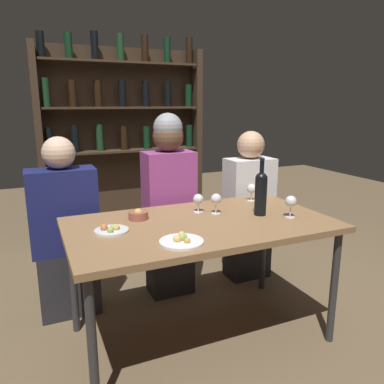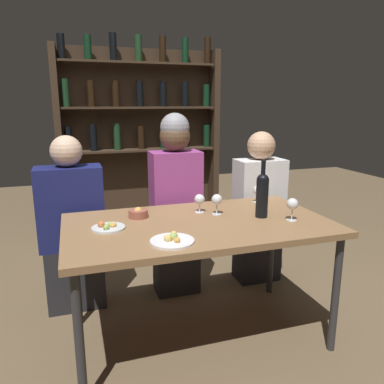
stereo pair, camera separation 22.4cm
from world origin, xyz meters
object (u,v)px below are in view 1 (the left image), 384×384
Objects in this scene: food_plate_0 at (111,230)px; seated_person_center at (169,206)px; wine_glass_0 at (291,202)px; snack_bowl at (138,215)px; seated_person_left at (65,234)px; wine_glass_2 at (216,200)px; wine_glass_1 at (252,189)px; wine_bottle at (261,191)px; seated_person_right at (248,210)px; wine_glass_3 at (198,200)px; food_plate_1 at (181,241)px.

seated_person_center is (0.54, 0.57, -0.08)m from food_plate_0.
seated_person_center reaches higher than wine_glass_0.
food_plate_0 is 1.58× the size of snack_bowl.
seated_person_left is (-1.23, 0.74, -0.27)m from wine_glass_0.
wine_glass_2 is 0.10× the size of seated_person_center.
snack_bowl is at bearing -173.48° from wine_glass_1.
wine_bottle is 1.91× the size of food_plate_0.
wine_glass_2 is 0.48m from snack_bowl.
wine_bottle is 0.92m from food_plate_0.
food_plate_0 is 0.15× the size of seated_person_left.
seated_person_center is at bearing 120.35° from wine_bottle.
seated_person_left is 1.01× the size of seated_person_right.
wine_glass_0 is 0.43m from wine_glass_1.
wine_glass_2 is 0.53m from seated_person_center.
wine_glass_1 is 0.67× the size of food_plate_0.
wine_glass_3 is (-0.09, 0.07, -0.01)m from wine_glass_2.
wine_glass_1 is 1.30m from seated_person_left.
food_plate_0 is 0.63m from seated_person_left.
food_plate_0 is at bearing 170.43° from wine_glass_0.
wine_glass_3 is at bearing 14.41° from food_plate_0.
food_plate_0 is at bearing -155.01° from seated_person_right.
seated_person_left is at bearing 148.86° from wine_glass_0.
seated_person_right reaches higher than snack_bowl.
seated_person_center is at bearing 73.55° from food_plate_1.
seated_person_right is at bearing 33.24° from wine_glass_3.
wine_glass_3 is 0.80m from seated_person_right.
seated_person_right reaches higher than food_plate_0.
wine_glass_2 reaches higher than wine_glass_1.
wine_glass_2 is 0.11× the size of seated_person_left.
food_plate_0 is at bearing -173.63° from wine_glass_2.
seated_person_left is (-0.86, 0.49, -0.26)m from wine_glass_2.
wine_glass_3 reaches higher than food_plate_0.
wine_bottle reaches higher than wine_glass_1.
seated_person_center is (0.34, 0.41, -0.09)m from snack_bowl.
food_plate_0 is 0.25m from snack_bowl.
wine_bottle is 2.96× the size of wine_glass_3.
wine_glass_1 is at bearing -120.04° from seated_person_right.
seated_person_center is at bearing 123.84° from wine_glass_0.
wine_glass_0 is 0.74× the size of food_plate_0.
seated_person_left is (-0.39, 0.41, -0.20)m from snack_bowl.
wine_glass_3 is at bearing -166.87° from wine_glass_1.
food_plate_0 is at bearing -140.63° from snack_bowl.
wine_glass_1 is 0.61m from seated_person_center.
wine_glass_3 is 0.91m from seated_person_left.
seated_person_right is at bearing 59.96° from wine_glass_1.
food_plate_1 is (0.28, -0.30, -0.00)m from food_plate_0.
wine_bottle reaches higher than snack_bowl.
wine_glass_1 is 0.47m from wine_glass_3.
snack_bowl is (-0.38, 0.01, -0.05)m from wine_glass_3.
wine_glass_0 is 0.56m from wine_glass_3.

